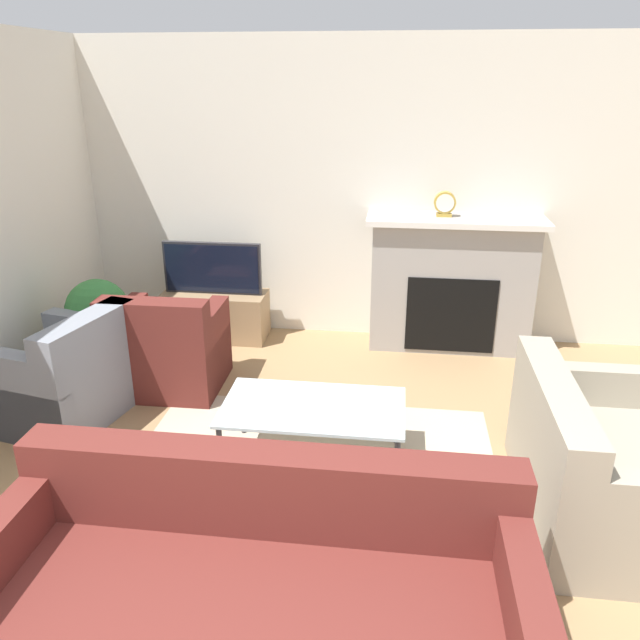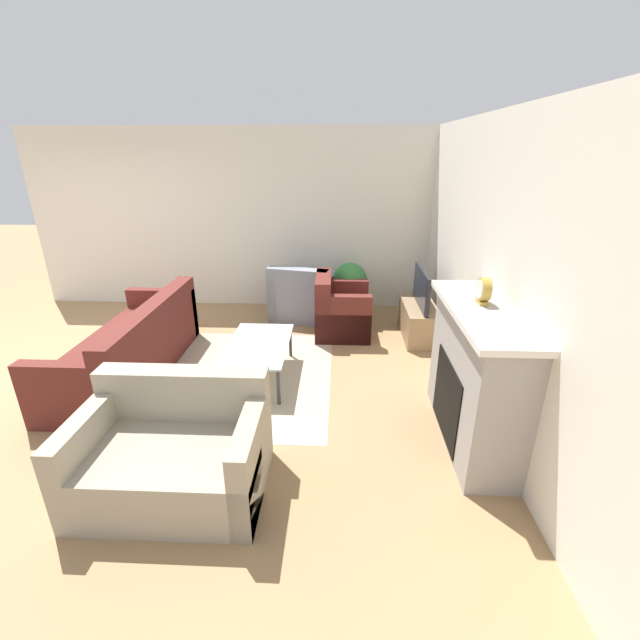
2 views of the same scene
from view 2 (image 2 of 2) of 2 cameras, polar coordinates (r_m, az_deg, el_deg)
ground_plane at (r=5.83m, az=-32.31°, el=-5.86°), size 20.00×20.00×0.00m
wall_back at (r=4.53m, az=20.76°, el=7.34°), size 7.84×0.06×2.70m
wall_left at (r=6.78m, az=-5.70°, el=13.01°), size 0.06×7.67×2.70m
area_rug at (r=4.91m, az=-9.57°, el=-7.43°), size 2.35×1.85×0.00m
fireplace at (r=3.83m, az=20.05°, el=-6.70°), size 1.54×0.49×1.21m
tv_stand at (r=5.91m, az=13.03°, el=-0.14°), size 0.98×0.42×0.45m
tv at (r=5.75m, az=13.39°, el=4.17°), size 0.92×0.06×0.49m
couch_sectional at (r=5.24m, az=-23.82°, el=-3.61°), size 2.26×0.88×0.82m
couch_loveseat at (r=3.46m, az=-18.76°, el=-16.52°), size 0.92×1.31×0.82m
armchair_by_window at (r=6.40m, az=-2.28°, el=2.90°), size 0.94×1.02×0.82m
armchair_accent at (r=5.85m, az=2.65°, el=1.07°), size 0.84×0.74×0.82m
coffee_table at (r=4.71m, az=-8.20°, el=-3.54°), size 1.15×0.65×0.41m
potted_plant at (r=6.36m, az=3.97°, el=5.01°), size 0.50×0.50×0.84m
mantel_clock at (r=3.66m, az=20.99°, el=3.72°), size 0.19×0.07×0.22m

